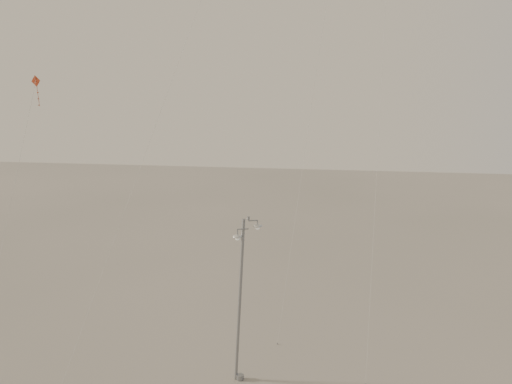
# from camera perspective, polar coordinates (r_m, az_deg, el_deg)

# --- Properties ---
(street_lamp) EXTENTS (1.59, 0.86, 9.63)m
(street_lamp) POSITION_cam_1_polar(r_m,az_deg,el_deg) (32.06, -1.46, -10.26)
(street_lamp) COLOR gray
(street_lamp) RESTS_ON ground
(kite_1) EXTENTS (7.74, 11.57, 26.76)m
(kite_1) POSITION_cam_1_polar(r_m,az_deg,el_deg) (32.27, -6.46, 16.00)
(kite_1) COLOR #332D2A
(kite_1) RESTS_ON ground
(kite_3) EXTENTS (3.22, 4.30, 17.07)m
(kite_3) POSITION_cam_1_polar(r_m,az_deg,el_deg) (34.21, -22.45, 3.38)
(kite_3) COLOR #9B2F16
(kite_3) RESTS_ON ground
(kite_4) EXTENTS (1.00, 8.55, 23.88)m
(kite_4) POSITION_cam_1_polar(r_m,az_deg,el_deg) (36.21, 12.54, 12.98)
(kite_4) COLOR #332D2A
(kite_4) RESTS_ON ground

